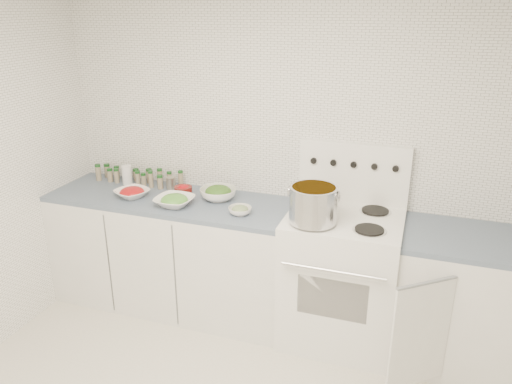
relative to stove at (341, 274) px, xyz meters
name	(u,v)px	position (x,y,z in m)	size (l,w,h in m)	color
room_walls	(199,174)	(-0.48, -1.19, 1.06)	(3.54, 3.04, 2.52)	white
counter_left	(173,252)	(-1.30, 0.00, -0.05)	(1.85, 0.62, 0.90)	white
stove	(341,274)	(0.00, 0.00, 0.00)	(0.76, 0.70, 1.36)	white
counter_right	(467,301)	(0.82, 0.00, -0.05)	(0.89, 0.88, 0.90)	white
stock_pot	(313,203)	(-0.18, -0.17, 0.58)	(0.33, 0.31, 0.23)	silver
bowl_tomato	(132,193)	(-1.58, -0.07, 0.44)	(0.31, 0.31, 0.08)	white
bowl_snowpea	(174,201)	(-1.20, -0.13, 0.44)	(0.28, 0.28, 0.09)	white
bowl_broccoli	(218,193)	(-0.95, 0.09, 0.45)	(0.35, 0.35, 0.11)	white
bowl_zucchini	(240,210)	(-0.70, -0.12, 0.43)	(0.19, 0.19, 0.06)	white
bowl_pepper	(183,190)	(-1.23, 0.09, 0.44)	(0.13, 0.13, 0.08)	maroon
salt_canister	(127,175)	(-1.77, 0.17, 0.48)	(0.08, 0.08, 0.15)	white
tin_can	(171,183)	(-1.39, 0.18, 0.45)	(0.07, 0.07, 0.09)	gray
spice_cluster	(136,176)	(-1.72, 0.21, 0.46)	(0.75, 0.16, 0.14)	gray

